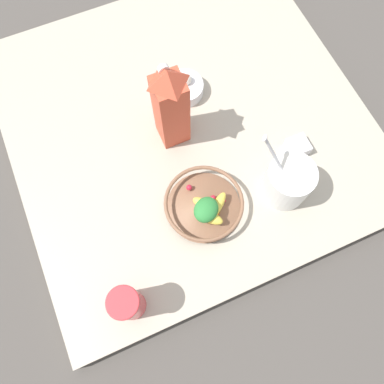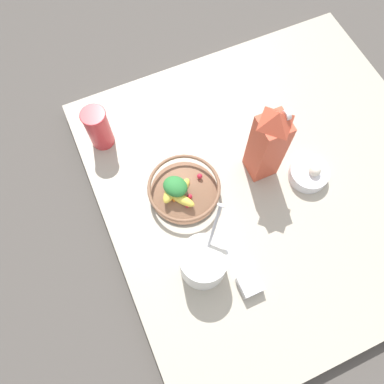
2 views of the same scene
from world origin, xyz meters
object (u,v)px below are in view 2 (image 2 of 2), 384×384
object	(u,v)px
milk_carton	(268,143)
yogurt_tub	(204,262)
drinking_cup	(98,128)
garlic_bowl	(309,173)
spice_jar	(250,285)
fruit_bowl	(183,189)

from	to	relation	value
milk_carton	yogurt_tub	size ratio (longest dim) A/B	1.15
milk_carton	drinking_cup	world-z (taller)	milk_carton
yogurt_tub	garlic_bowl	distance (m)	0.42
milk_carton	garlic_bowl	bearing A→B (deg)	-126.24
yogurt_tub	drinking_cup	xyz separation A→B (m)	(0.49, 0.12, 0.01)
drinking_cup	garlic_bowl	bearing A→B (deg)	-124.99
drinking_cup	spice_jar	bearing A→B (deg)	-159.80
fruit_bowl	spice_jar	distance (m)	0.32
drinking_cup	yogurt_tub	bearing A→B (deg)	-166.10
milk_carton	spice_jar	distance (m)	0.38
yogurt_tub	drinking_cup	world-z (taller)	yogurt_tub
garlic_bowl	milk_carton	bearing A→B (deg)	53.76
yogurt_tub	drinking_cup	size ratio (longest dim) A/B	1.70
yogurt_tub	spice_jar	distance (m)	0.14
yogurt_tub	spice_jar	xyz separation A→B (m)	(-0.09, -0.09, -0.05)
milk_carton	drinking_cup	distance (m)	0.49
fruit_bowl	spice_jar	bearing A→B (deg)	-169.79
yogurt_tub	garlic_bowl	world-z (taller)	yogurt_tub
fruit_bowl	garlic_bowl	xyz separation A→B (m)	(-0.10, -0.36, -0.01)
fruit_bowl	garlic_bowl	bearing A→B (deg)	-105.09
fruit_bowl	garlic_bowl	size ratio (longest dim) A/B	1.82
fruit_bowl	yogurt_tub	distance (m)	0.23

